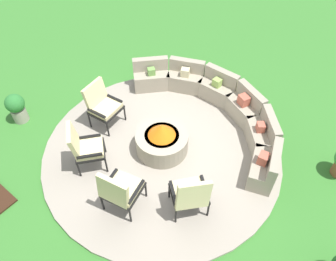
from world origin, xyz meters
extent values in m
plane|color=#387A2D|center=(0.00, 0.00, 0.00)|extent=(24.00, 24.00, 0.00)
cylinder|color=#9E9384|center=(0.00, 0.00, 0.03)|extent=(4.90, 4.90, 0.06)
cylinder|color=#9E937F|center=(0.00, 0.00, 0.28)|extent=(1.07, 1.07, 0.44)
cylinder|color=black|center=(0.00, 0.00, 0.47)|extent=(0.70, 0.70, 0.06)
cone|color=orange|center=(0.00, 0.00, 0.64)|extent=(0.56, 0.56, 0.28)
cube|color=#9E937F|center=(1.92, 0.65, 0.27)|extent=(0.70, 0.95, 0.43)
cube|color=#9E937F|center=(2.06, 0.70, 0.65)|extent=(0.42, 0.86, 0.32)
cube|color=#9E937F|center=(1.50, 1.36, 0.27)|extent=(0.90, 0.93, 0.43)
cube|color=#9E937F|center=(1.61, 1.46, 0.65)|extent=(0.69, 0.74, 0.32)
cube|color=#9E937F|center=(0.83, 1.85, 0.27)|extent=(0.96, 0.76, 0.43)
cube|color=#9E937F|center=(0.89, 1.98, 0.65)|extent=(0.84, 0.49, 0.32)
cube|color=#9E937F|center=(0.03, 2.03, 0.27)|extent=(0.85, 0.46, 0.43)
cube|color=#9E937F|center=(0.03, 2.17, 0.65)|extent=(0.85, 0.17, 0.32)
cube|color=#9E937F|center=(-0.79, 1.87, 0.27)|extent=(0.96, 0.74, 0.43)
cube|color=#9E937F|center=(-0.84, 2.00, 0.65)|extent=(0.84, 0.48, 0.32)
cube|color=#9E937F|center=(-1.47, 1.40, 0.27)|extent=(0.91, 0.92, 0.43)
cube|color=#9E937F|center=(-1.57, 1.50, 0.65)|extent=(0.70, 0.72, 0.32)
cube|color=#93B756|center=(0.03, 1.98, 0.58)|extent=(0.20, 0.17, 0.18)
cube|color=#BC5B47|center=(0.81, 1.80, 0.60)|extent=(0.28, 0.26, 0.22)
cube|color=#BC5B47|center=(1.46, 1.33, 0.58)|extent=(0.23, 0.23, 0.18)
cube|color=#70A34C|center=(-1.43, 1.37, 0.57)|extent=(0.22, 0.22, 0.17)
cube|color=#BC5B47|center=(1.87, 0.63, 0.59)|extent=(0.20, 0.23, 0.20)
cube|color=beige|center=(-0.77, 1.82, 0.59)|extent=(0.25, 0.24, 0.20)
cylinder|color=black|center=(-1.18, 0.15, 0.25)|extent=(0.04, 0.04, 0.38)
cylinder|color=black|center=(-1.12, -0.43, 0.25)|extent=(0.04, 0.04, 0.38)
cylinder|color=black|center=(-1.69, 0.10, 0.25)|extent=(0.04, 0.04, 0.38)
cylinder|color=black|center=(-1.63, -0.48, 0.25)|extent=(0.04, 0.04, 0.38)
cube|color=black|center=(-1.41, -0.17, 0.47)|extent=(0.61, 0.67, 0.05)
cube|color=beige|center=(-1.41, -0.17, 0.54)|extent=(0.56, 0.62, 0.09)
cube|color=beige|center=(-1.64, -0.19, 0.78)|extent=(0.23, 0.59, 0.59)
cube|color=black|center=(-1.44, 0.11, 0.60)|extent=(0.47, 0.10, 0.04)
cube|color=black|center=(-1.38, -0.45, 0.60)|extent=(0.47, 0.10, 0.04)
cylinder|color=black|center=(-0.86, -0.79, 0.25)|extent=(0.04, 0.04, 0.38)
cylinder|color=black|center=(-0.48, -1.11, 0.25)|extent=(0.04, 0.04, 0.38)
cylinder|color=black|center=(-1.19, -1.18, 0.25)|extent=(0.04, 0.04, 0.38)
cylinder|color=black|center=(-0.81, -1.51, 0.25)|extent=(0.04, 0.04, 0.38)
cube|color=black|center=(-0.83, -1.15, 0.47)|extent=(0.77, 0.77, 0.05)
cube|color=beige|center=(-0.83, -1.15, 0.54)|extent=(0.71, 0.71, 0.09)
cube|color=beige|center=(-0.99, -1.33, 0.80)|extent=(0.45, 0.48, 0.68)
cube|color=black|center=(-1.02, -0.99, 0.60)|extent=(0.34, 0.39, 0.04)
cube|color=black|center=(-0.65, -1.30, 0.60)|extent=(0.34, 0.39, 0.04)
cylinder|color=black|center=(-0.06, -1.18, 0.25)|extent=(0.04, 0.04, 0.38)
cylinder|color=black|center=(0.48, -1.05, 0.25)|extent=(0.04, 0.04, 0.38)
cylinder|color=black|center=(0.06, -1.73, 0.25)|extent=(0.04, 0.04, 0.38)
cylinder|color=black|center=(0.61, -1.60, 0.25)|extent=(0.04, 0.04, 0.38)
cube|color=black|center=(0.27, -1.39, 0.47)|extent=(0.72, 0.72, 0.05)
cube|color=beige|center=(0.27, -1.39, 0.54)|extent=(0.66, 0.66, 0.09)
cube|color=beige|center=(0.33, -1.64, 0.80)|extent=(0.60, 0.22, 0.66)
cube|color=black|center=(0.01, -1.45, 0.60)|extent=(0.16, 0.51, 0.04)
cube|color=black|center=(0.53, -1.33, 0.60)|extent=(0.16, 0.51, 0.04)
cylinder|color=black|center=(0.83, -0.81, 0.25)|extent=(0.04, 0.04, 0.38)
cylinder|color=black|center=(1.19, -0.36, 0.25)|extent=(0.04, 0.04, 0.38)
cylinder|color=black|center=(1.22, -1.13, 0.25)|extent=(0.04, 0.04, 0.38)
cylinder|color=black|center=(1.58, -0.68, 0.25)|extent=(0.04, 0.04, 0.38)
cube|color=black|center=(1.20, -0.75, 0.47)|extent=(0.81, 0.82, 0.05)
cube|color=beige|center=(1.20, -0.75, 0.54)|extent=(0.74, 0.75, 0.09)
cube|color=beige|center=(1.38, -0.89, 0.77)|extent=(0.43, 0.57, 0.62)
cube|color=black|center=(1.03, -0.96, 0.60)|extent=(0.39, 0.33, 0.04)
cube|color=black|center=(1.38, -0.53, 0.60)|extent=(0.39, 0.33, 0.04)
cylinder|color=#A89E8E|center=(-3.09, -1.28, 0.16)|extent=(0.32, 0.32, 0.33)
sphere|color=#2D7A33|center=(-3.09, -1.28, 0.51)|extent=(0.42, 0.42, 0.42)
camera|label=1|loc=(2.75, -3.28, 5.26)|focal=34.51mm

